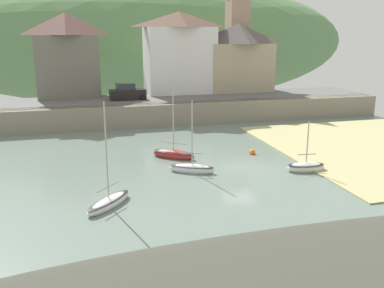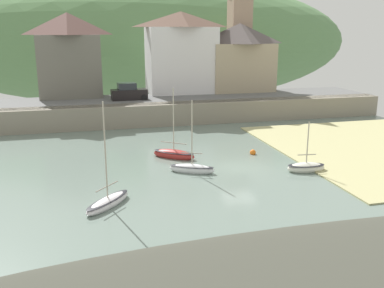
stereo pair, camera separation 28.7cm
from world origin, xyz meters
TOP-DOWN VIEW (x-y plane):
  - ground at (1.40, -9.56)m, footprint 48.00×41.00m
  - quay_seawall at (0.00, 17.50)m, footprint 48.00×9.40m
  - hillside_backdrop at (1.44, 55.20)m, footprint 80.00×44.00m
  - waterfront_building_left at (-12.50, 25.20)m, footprint 7.51×6.05m
  - waterfront_building_centre at (1.28, 25.20)m, footprint 8.86×5.87m
  - waterfront_building_right at (9.21, 25.20)m, footprint 8.66×6.22m
  - church_with_spire at (10.60, 29.20)m, footprint 3.00×3.00m
  - sailboat_tall_mast at (-4.29, 3.90)m, footprint 3.62×3.18m
  - motorboat_with_cabin at (-3.79, -0.18)m, footprint 3.44×2.37m
  - rowboat_small_beached at (4.57, -2.04)m, footprint 2.99×1.54m
  - sailboat_blue_trim at (-10.28, -5.16)m, footprint 3.27×3.56m
  - parked_car_near_slipway at (-6.05, 20.70)m, footprint 4.19×1.94m
  - mooring_buoy at (2.46, 3.26)m, footprint 0.51×0.51m

SIDE VIEW (x-z plane):
  - mooring_buoy at x=2.46m, z-range -0.10..0.41m
  - ground at x=1.40m, z-range -0.14..0.47m
  - sailboat_blue_trim at x=-10.28m, z-range -2.98..3.53m
  - rowboat_small_beached at x=4.57m, z-range -1.70..2.27m
  - motorboat_with_cabin at x=-3.79m, z-range -2.50..3.08m
  - sailboat_tall_mast at x=-4.29m, z-range -2.69..3.30m
  - quay_seawall at x=0.00m, z-range 0.16..2.56m
  - parked_car_near_slipway at x=-6.05m, z-range 2.23..4.18m
  - waterfront_building_right at x=9.21m, z-range 2.48..11.23m
  - waterfront_building_left at x=-12.50m, z-range 2.49..12.39m
  - waterfront_building_centre at x=1.28m, z-range 2.47..12.62m
  - hillside_backdrop at x=1.44m, z-range -3.50..19.83m
  - church_with_spire at x=10.60m, z-range 2.62..18.81m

